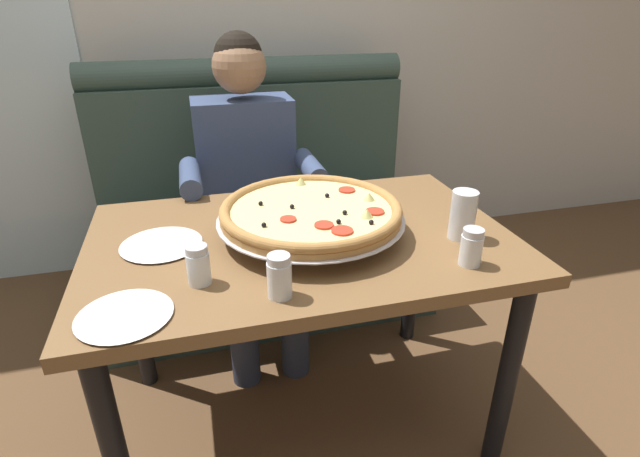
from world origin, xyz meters
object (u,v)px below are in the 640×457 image
Objects in this scene: diner_main at (249,180)px; dining_table at (302,262)px; booth_bench at (262,221)px; patio_chair at (44,148)px; plate_near_left at (161,242)px; drinking_glass at (462,218)px; shaker_parmesan at (471,250)px; pizza at (311,212)px; plate_near_right at (124,313)px; shaker_oregano at (280,279)px; shaker_pepper_flakes at (198,268)px.

dining_table is at bearing -82.66° from diner_main.
booth_bench is 1.68m from patio_chair.
drinking_glass is at bearing -11.45° from plate_near_left.
diner_main is at bearing 118.04° from shaker_parmesan.
pizza is at bearing 8.37° from dining_table.
diner_main is 0.66m from plate_near_left.
dining_table is 5.83× the size of plate_near_right.
shaker_oregano is 0.52m from shaker_parmesan.
pizza is 0.44m from plate_near_left.
booth_bench is at bearing 92.19° from pizza.
plate_near_right is (-0.40, -0.91, 0.04)m from diner_main.
pizza reaches higher than plate_near_left.
dining_table is at bearing 68.21° from shaker_oregano.
plate_near_left and plate_near_right have the same top height.
shaker_parmesan is (0.40, -0.29, 0.14)m from dining_table.
pizza reaches higher than shaker_parmesan.
shaker_pepper_flakes is 0.26m from plate_near_left.
dining_table is 0.42m from plate_near_left.
shaker_parmesan is at bearing 2.15° from shaker_oregano.
shaker_parmesan reaches higher than plate_near_left.
dining_table is at bearing -5.51° from plate_near_left.
dining_table is 11.33× the size of shaker_oregano.
drinking_glass is at bearing -65.75° from booth_bench.
shaker_pepper_flakes is at bearing -105.76° from diner_main.
dining_table is 2.38m from patio_chair.
patio_chair is (-1.65, 2.19, -0.28)m from drinking_glass.
drinking_glass reaches higher than shaker_oregano.
shaker_pepper_flakes reaches higher than dining_table.
booth_bench is 1.18m from shaker_pepper_flakes.
shaker_oregano is at bearing -50.54° from plate_near_left.
pizza is 0.65× the size of patio_chair.
booth_bench is at bearing 90.00° from dining_table.
plate_near_right is 0.25× the size of patio_chair.
plate_near_right is at bearing -148.52° from shaker_pepper_flakes.
pizza is 5.38× the size of shaker_pepper_flakes.
plate_near_right is 2.47m from patio_chair.
plate_near_right is at bearing -170.03° from drinking_glass.
plate_near_right is (-0.35, 0.01, -0.04)m from shaker_oregano.
patio_chair is at bearing 124.30° from shaker_parmesan.
plate_near_left is at bearing 113.09° from shaker_pepper_flakes.
patio_chair is (-1.20, 1.18, 0.13)m from booth_bench.
booth_bench is 6.54× the size of plate_near_left.
shaker_oregano is 0.36m from plate_near_right.
booth_bench is at bearing 64.16° from plate_near_left.
shaker_parmesan is at bearing -35.65° from dining_table.
diner_main is at bearing 87.28° from shaker_oregano.
drinking_glass is at bearing -18.37° from pizza.
shaker_oregano is 0.48× the size of plate_near_left.
shaker_oregano is 1.06× the size of shaker_pepper_flakes.
pizza is at bearing -87.81° from booth_bench.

